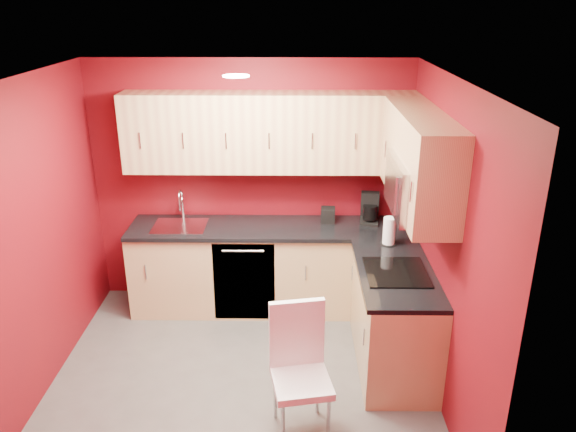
{
  "coord_description": "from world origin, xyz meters",
  "views": [
    {
      "loc": [
        0.44,
        -3.95,
        3.04
      ],
      "look_at": [
        0.38,
        0.55,
        1.27
      ],
      "focal_mm": 35.0,
      "sensor_mm": 36.0,
      "label": 1
    }
  ],
  "objects_px": {
    "microwave": "(418,186)",
    "napkin_holder": "(328,215)",
    "sink": "(180,222)",
    "dining_chair": "(301,375)",
    "paper_towel": "(389,231)",
    "coffee_maker": "(370,209)"
  },
  "relations": [
    {
      "from": "paper_towel",
      "to": "dining_chair",
      "type": "bearing_deg",
      "value": -120.19
    },
    {
      "from": "microwave",
      "to": "napkin_holder",
      "type": "xyz_separation_m",
      "value": [
        -0.62,
        1.11,
        -0.67
      ]
    },
    {
      "from": "sink",
      "to": "dining_chair",
      "type": "height_order",
      "value": "sink"
    },
    {
      "from": "paper_towel",
      "to": "dining_chair",
      "type": "xyz_separation_m",
      "value": [
        -0.81,
        -1.39,
        -0.54
      ]
    },
    {
      "from": "coffee_maker",
      "to": "dining_chair",
      "type": "relative_size",
      "value": 0.3
    },
    {
      "from": "napkin_holder",
      "to": "paper_towel",
      "type": "distance_m",
      "value": 0.75
    },
    {
      "from": "coffee_maker",
      "to": "paper_towel",
      "type": "relative_size",
      "value": 1.16
    },
    {
      "from": "microwave",
      "to": "coffee_maker",
      "type": "xyz_separation_m",
      "value": [
        -0.2,
        1.1,
        -0.6
      ]
    },
    {
      "from": "coffee_maker",
      "to": "sink",
      "type": "bearing_deg",
      "value": -169.44
    },
    {
      "from": "microwave",
      "to": "paper_towel",
      "type": "relative_size",
      "value": 2.93
    },
    {
      "from": "sink",
      "to": "coffee_maker",
      "type": "relative_size",
      "value": 1.72
    },
    {
      "from": "microwave",
      "to": "napkin_holder",
      "type": "relative_size",
      "value": 5.02
    },
    {
      "from": "microwave",
      "to": "dining_chair",
      "type": "height_order",
      "value": "microwave"
    },
    {
      "from": "napkin_holder",
      "to": "sink",
      "type": "bearing_deg",
      "value": -176.0
    },
    {
      "from": "microwave",
      "to": "napkin_holder",
      "type": "distance_m",
      "value": 1.44
    },
    {
      "from": "napkin_holder",
      "to": "paper_towel",
      "type": "height_order",
      "value": "paper_towel"
    },
    {
      "from": "sink",
      "to": "dining_chair",
      "type": "xyz_separation_m",
      "value": [
        1.19,
        -1.82,
        -0.44
      ]
    },
    {
      "from": "microwave",
      "to": "coffee_maker",
      "type": "height_order",
      "value": "microwave"
    },
    {
      "from": "microwave",
      "to": "sink",
      "type": "relative_size",
      "value": 1.46
    },
    {
      "from": "microwave",
      "to": "dining_chair",
      "type": "relative_size",
      "value": 0.75
    },
    {
      "from": "microwave",
      "to": "paper_towel",
      "type": "bearing_deg",
      "value": 99.02
    },
    {
      "from": "dining_chair",
      "to": "paper_towel",
      "type": "bearing_deg",
      "value": 49.29
    }
  ]
}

